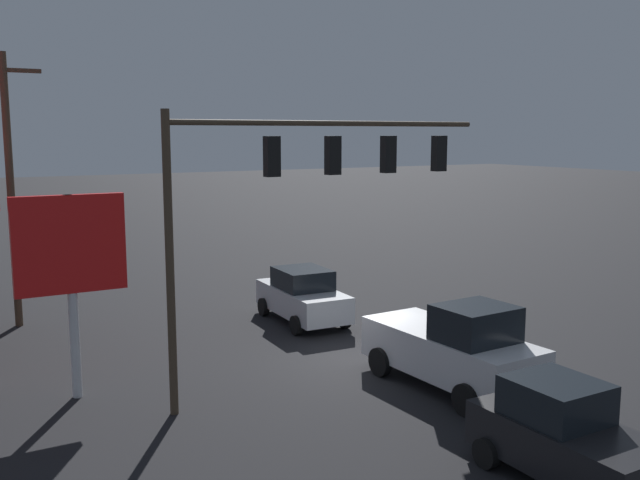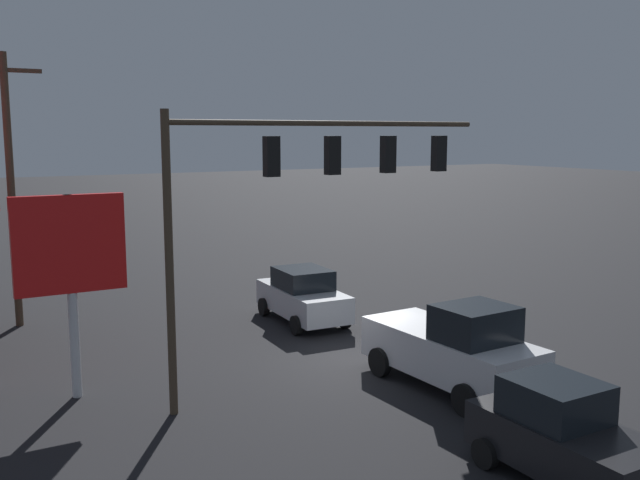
# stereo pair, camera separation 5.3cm
# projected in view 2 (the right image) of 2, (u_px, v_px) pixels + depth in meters

# --- Properties ---
(ground_plane) EXTENTS (200.00, 200.00, 0.00)m
(ground_plane) POSITION_uv_depth(u_px,v_px,m) (354.00, 363.00, 20.96)
(ground_plane) COLOR black
(traffic_signal_assembly) EXTENTS (9.09, 0.43, 7.24)m
(traffic_signal_assembly) POSITION_uv_depth(u_px,v_px,m) (305.00, 179.00, 18.13)
(traffic_signal_assembly) COLOR #473828
(traffic_signal_assembly) RESTS_ON ground
(utility_pole) EXTENTS (2.40, 0.26, 9.37)m
(utility_pole) POSITION_uv_depth(u_px,v_px,m) (11.00, 184.00, 24.28)
(utility_pole) COLOR #473828
(utility_pole) RESTS_ON ground
(price_sign) EXTENTS (2.71, 0.27, 5.19)m
(price_sign) POSITION_uv_depth(u_px,v_px,m) (70.00, 252.00, 17.71)
(price_sign) COLOR silver
(price_sign) RESTS_ON ground
(sedan_waiting) EXTENTS (2.24, 4.49, 1.93)m
(sedan_waiting) POSITION_uv_depth(u_px,v_px,m) (303.00, 296.00, 25.37)
(sedan_waiting) COLOR silver
(sedan_waiting) RESTS_ON ground
(pickup_parked) EXTENTS (2.44, 5.28, 2.40)m
(pickup_parked) POSITION_uv_depth(u_px,v_px,m) (454.00, 348.00, 18.64)
(pickup_parked) COLOR silver
(pickup_parked) RESTS_ON ground
(hatchback_crossing) EXTENTS (1.98, 3.81, 1.97)m
(hatchback_crossing) POSITION_uv_depth(u_px,v_px,m) (563.00, 435.00, 13.67)
(hatchback_crossing) COLOR black
(hatchback_crossing) RESTS_ON ground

